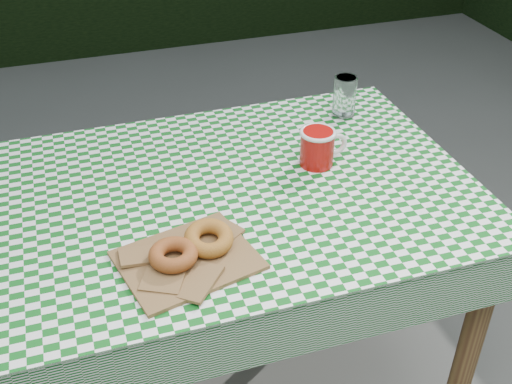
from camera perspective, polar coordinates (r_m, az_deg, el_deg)
table at (r=1.79m, az=-2.75°, el=-10.02°), size 1.23×0.82×0.75m
tablecloth at (r=1.54m, az=-3.14°, el=-0.02°), size 1.25×0.84×0.01m
paper_bag at (r=1.34m, az=-6.24°, el=-6.07°), size 0.32×0.28×0.01m
bagel_front at (r=1.31m, az=-7.52°, el=-5.67°), size 0.12×0.12×0.03m
bagel_back at (r=1.35m, az=-4.31°, el=-4.20°), size 0.11×0.11×0.03m
coffee_mug at (r=1.63m, az=5.57°, el=4.02°), size 0.18×0.18×0.10m
drinking_glass at (r=1.87m, az=8.05°, el=8.60°), size 0.08×0.08×0.12m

